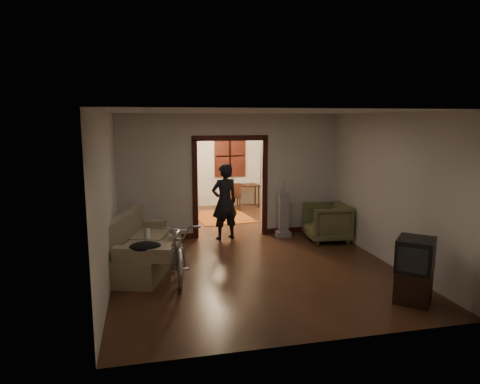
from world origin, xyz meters
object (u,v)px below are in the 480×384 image
object	(u,v)px
sofa	(142,242)
bicycle	(178,247)
armchair	(327,222)
locker	(169,178)
person	(225,202)
desk	(244,196)

from	to	relation	value
sofa	bicycle	size ratio (longest dim) A/B	1.11
armchair	locker	distance (m)	5.11
bicycle	armchair	distance (m)	3.68
sofa	locker	distance (m)	4.96
bicycle	person	xyz separation A→B (m)	(1.20, 2.03, 0.36)
bicycle	desk	world-z (taller)	bicycle
sofa	person	size ratio (longest dim) A/B	1.24
armchair	bicycle	bearing A→B (deg)	-62.79
armchair	person	world-z (taller)	person
armchair	locker	bearing A→B (deg)	-136.08
bicycle	armchair	size ratio (longest dim) A/B	2.09
sofa	desk	distance (m)	5.84
sofa	bicycle	world-z (taller)	bicycle
bicycle	desk	xyz separation A→B (m)	(2.45, 5.44, -0.16)
bicycle	locker	size ratio (longest dim) A/B	0.97
person	armchair	bearing A→B (deg)	148.68
sofa	bicycle	xyz separation A→B (m)	(0.61, -0.47, 0.01)
locker	desk	size ratio (longest dim) A/B	2.14
desk	locker	bearing A→B (deg)	-177.95
sofa	armchair	xyz separation A→B (m)	(4.00, 0.95, -0.07)
sofa	locker	xyz separation A→B (m)	(0.78, 4.87, 0.50)
armchair	desk	size ratio (longest dim) A/B	0.99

